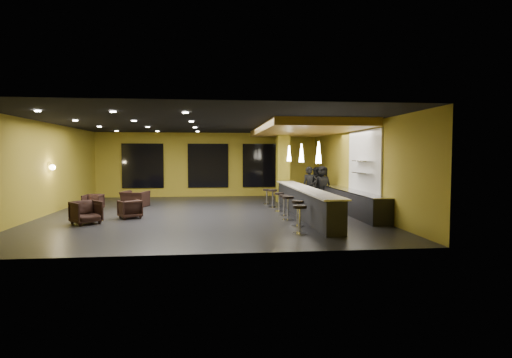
{
  "coord_description": "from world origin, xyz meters",
  "views": [
    {
      "loc": [
        0.26,
        -15.57,
        2.25
      ],
      "look_at": [
        2.0,
        0.5,
        1.3
      ],
      "focal_mm": 28.0,
      "sensor_mm": 36.0,
      "label": 1
    }
  ],
  "objects": [
    {
      "name": "staff_b",
      "position": [
        5.05,
        2.37,
        0.86
      ],
      "size": [
        0.97,
        0.84,
        1.72
      ],
      "primitive_type": "imported",
      "rotation": [
        0.0,
        0.0,
        -0.26
      ],
      "color": "black",
      "rests_on": "floor"
    },
    {
      "name": "wall_front",
      "position": [
        0.0,
        -6.55,
        1.75
      ],
      "size": [
        12.0,
        0.1,
        3.5
      ],
      "primitive_type": "cube",
      "color": "olive",
      "rests_on": "floor"
    },
    {
      "name": "armchair_a",
      "position": [
        -3.9,
        -2.03,
        0.38
      ],
      "size": [
        1.17,
        1.17,
        0.77
      ],
      "primitive_type": "imported",
      "rotation": [
        0.0,
        0.0,
        0.69
      ],
      "color": "black",
      "rests_on": "floor"
    },
    {
      "name": "window_center",
      "position": [
        0.0,
        6.44,
        1.7
      ],
      "size": [
        2.2,
        0.06,
        2.4
      ],
      "primitive_type": "cube",
      "color": "black",
      "rests_on": "wall_back"
    },
    {
      "name": "prep_counter",
      "position": [
        5.65,
        -0.5,
        0.43
      ],
      "size": [
        0.7,
        6.0,
        0.86
      ],
      "primitive_type": "cube",
      "color": "black",
      "rests_on": "floor"
    },
    {
      "name": "bar_top",
      "position": [
        3.65,
        -1.0,
        1.02
      ],
      "size": [
        0.78,
        8.1,
        0.05
      ],
      "primitive_type": "cube",
      "color": "white",
      "rests_on": "bar_counter"
    },
    {
      "name": "armchair_c",
      "position": [
        -4.64,
        1.33,
        0.33
      ],
      "size": [
        0.76,
        0.78,
        0.67
      ],
      "primitive_type": "imported",
      "rotation": [
        0.0,
        0.0,
        -0.06
      ],
      "color": "black",
      "rests_on": "floor"
    },
    {
      "name": "bar_stool_3",
      "position": [
        2.9,
        -1.0,
        0.51
      ],
      "size": [
        0.4,
        0.4,
        0.79
      ],
      "rotation": [
        0.0,
        0.0,
        -0.14
      ],
      "color": "silver",
      "rests_on": "floor"
    },
    {
      "name": "wall_shelf_lower",
      "position": [
        5.82,
        -1.2,
        1.6
      ],
      "size": [
        0.3,
        1.5,
        0.03
      ],
      "primitive_type": "cube",
      "color": "silver",
      "rests_on": "wall_right"
    },
    {
      "name": "staff_c",
      "position": [
        5.25,
        2.24,
        0.89
      ],
      "size": [
        0.96,
        0.72,
        1.78
      ],
      "primitive_type": "imported",
      "rotation": [
        0.0,
        0.0,
        0.18
      ],
      "color": "black",
      "rests_on": "floor"
    },
    {
      "name": "wall_sconce",
      "position": [
        -5.88,
        0.5,
        1.8
      ],
      "size": [
        0.22,
        0.22,
        0.22
      ],
      "primitive_type": "sphere",
      "color": "#FFE5B2",
      "rests_on": "wall_left"
    },
    {
      "name": "pendant_0",
      "position": [
        3.65,
        -3.0,
        2.35
      ],
      "size": [
        0.2,
        0.2,
        0.7
      ],
      "primitive_type": "cone",
      "color": "white",
      "rests_on": "wood_soffit"
    },
    {
      "name": "tile_backsplash",
      "position": [
        5.96,
        -1.0,
        2.0
      ],
      "size": [
        0.06,
        3.2,
        2.4
      ],
      "primitive_type": "cube",
      "color": "white",
      "rests_on": "wall_right"
    },
    {
      "name": "bar_stool_6",
      "position": [
        2.72,
        2.52,
        0.46
      ],
      "size": [
        0.36,
        0.36,
        0.71
      ],
      "rotation": [
        0.0,
        0.0,
        -0.23
      ],
      "color": "silver",
      "rests_on": "floor"
    },
    {
      "name": "armchair_b",
      "position": [
        -2.71,
        -0.95,
        0.33
      ],
      "size": [
        0.98,
        0.99,
        0.67
      ],
      "primitive_type": "imported",
      "rotation": [
        0.0,
        0.0,
        3.65
      ],
      "color": "black",
      "rests_on": "floor"
    },
    {
      "name": "bar_stool_0",
      "position": [
        2.72,
        -4.44,
        0.53
      ],
      "size": [
        0.42,
        0.42,
        0.83
      ],
      "rotation": [
        0.0,
        0.0,
        0.07
      ],
      "color": "silver",
      "rests_on": "floor"
    },
    {
      "name": "window_right",
      "position": [
        3.0,
        6.44,
        1.7
      ],
      "size": [
        2.2,
        0.06,
        2.4
      ],
      "primitive_type": "cube",
      "color": "black",
      "rests_on": "wall_back"
    },
    {
      "name": "ceiling",
      "position": [
        0.0,
        0.0,
        3.55
      ],
      "size": [
        12.0,
        13.0,
        0.1
      ],
      "primitive_type": "cube",
      "color": "black"
    },
    {
      "name": "wood_soffit",
      "position": [
        4.0,
        1.0,
        3.36
      ],
      "size": [
        3.6,
        8.0,
        0.28
      ],
      "primitive_type": "cube",
      "color": "olive",
      "rests_on": "ceiling"
    },
    {
      "name": "armchair_d",
      "position": [
        -3.16,
        2.39,
        0.34
      ],
      "size": [
        1.27,
        1.18,
        0.68
      ],
      "primitive_type": "imported",
      "rotation": [
        0.0,
        0.0,
        2.85
      ],
      "color": "black",
      "rests_on": "floor"
    },
    {
      "name": "bar_stool_5",
      "position": [
        2.82,
        1.39,
        0.51
      ],
      "size": [
        0.4,
        0.4,
        0.79
      ],
      "rotation": [
        0.0,
        0.0,
        -0.34
      ],
      "color": "silver",
      "rests_on": "floor"
    },
    {
      "name": "wall_right",
      "position": [
        6.05,
        0.0,
        1.75
      ],
      "size": [
        0.1,
        13.0,
        3.5
      ],
      "primitive_type": "cube",
      "color": "olive",
      "rests_on": "floor"
    },
    {
      "name": "wall_shelf_upper",
      "position": [
        5.82,
        -1.2,
        2.05
      ],
      "size": [
        0.3,
        1.5,
        0.03
      ],
      "primitive_type": "cube",
      "color": "silver",
      "rests_on": "wall_right"
    },
    {
      "name": "bar_counter",
      "position": [
        3.65,
        -1.0,
        0.5
      ],
      "size": [
        0.6,
        8.0,
        1.0
      ],
      "primitive_type": "cube",
      "color": "black",
      "rests_on": "floor"
    },
    {
      "name": "prep_top",
      "position": [
        5.65,
        -0.5,
        0.89
      ],
      "size": [
        0.72,
        6.0,
        0.03
      ],
      "primitive_type": "cube",
      "color": "silver",
      "rests_on": "prep_counter"
    },
    {
      "name": "pendant_1",
      "position": [
        3.65,
        -0.5,
        2.35
      ],
      "size": [
        0.2,
        0.2,
        0.7
      ],
      "primitive_type": "cone",
      "color": "white",
      "rests_on": "wood_soffit"
    },
    {
      "name": "bar_stool_1",
      "position": [
        2.94,
        -3.19,
        0.53
      ],
      "size": [
        0.42,
        0.42,
        0.82
      ],
      "rotation": [
        0.0,
        0.0,
        0.14
      ],
      "color": "silver",
      "rests_on": "floor"
    },
    {
      "name": "bar_stool_4",
      "position": [
        2.9,
        0.13,
        0.49
      ],
      "size": [
        0.39,
        0.39,
        0.77
      ],
      "rotation": [
        0.0,
        0.0,
        -0.0
      ],
      "color": "silver",
      "rests_on": "floor"
    },
    {
      "name": "bar_stool_2",
      "position": [
        2.85,
        -1.99,
        0.54
      ],
      "size": [
        0.43,
        0.43,
        0.85
      ],
      "rotation": [
        0.0,
        0.0,
        0.1
      ],
      "color": "silver",
      "rests_on": "floor"
    },
    {
      "name": "pendant_2",
      "position": [
        3.65,
        2.0,
        2.35
      ],
      "size": [
        0.2,
        0.2,
        0.7
      ],
      "primitive_type": "cone",
      "color": "white",
      "rests_on": "wood_soffit"
    },
    {
      "name": "wall_left",
      "position": [
        -6.05,
        0.0,
        1.75
      ],
      "size": [
        0.1,
        13.0,
        3.5
      ],
      "primitive_type": "cube",
      "color": "olive",
      "rests_on": "floor"
    },
    {
      "name": "staff_a",
      "position": [
        4.51,
        1.63,
        0.88
      ],
      "size": [
        0.67,
        0.46,
        1.77
      ],
      "primitive_type": "imported",
      "rotation": [
        0.0,
        0.0,
        -0.06
      ],
      "color": "black",
      "rests_on": "floor"
    },
    {
      "name": "wall_back",
      "position": [
        0.0,
        6.55,
        1.75
      ],
      "size": [
        12.0,
        0.1,
        3.5
      ],
      "primitive_type": "cube",
      "color": "olive",
      "rests_on": "floor"
    },
    {
      "name": "column",
      "position": [
        3.65,
        3.6,
        1.75
      ],
      "size": [
        0.6,
        0.6,
        3.5
      ],
      "primitive_type": "cube",
      "color": "olive",
      "rests_on": "floor"
    },
    {
      "name": "window_left",
      "position": [
        -3.5,
        6.44,
        1.7
      ],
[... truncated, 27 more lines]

